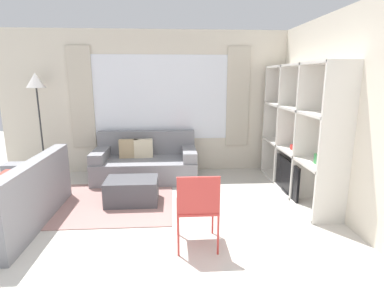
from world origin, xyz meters
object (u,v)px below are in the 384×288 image
(shelving_unit, at_px, (300,133))
(folding_chair, at_px, (197,204))
(floor_lamp, at_px, (36,88))
(couch_main, at_px, (146,163))
(couch_side, at_px, (12,203))
(ottoman, at_px, (132,191))

(shelving_unit, height_order, folding_chair, shelving_unit)
(floor_lamp, bearing_deg, couch_main, -5.58)
(folding_chair, bearing_deg, couch_main, -72.44)
(couch_side, distance_m, floor_lamp, 2.36)
(shelving_unit, height_order, couch_side, shelving_unit)
(couch_main, distance_m, ottoman, 1.15)
(folding_chair, bearing_deg, floor_lamp, -44.37)
(ottoman, height_order, folding_chair, folding_chair)
(couch_side, xyz_separation_m, ottoman, (1.41, 0.57, -0.10))
(folding_chair, bearing_deg, ottoman, -55.73)
(couch_main, height_order, couch_side, same)
(couch_main, relative_size, couch_side, 0.97)
(shelving_unit, relative_size, couch_main, 1.24)
(couch_main, relative_size, floor_lamp, 0.96)
(shelving_unit, xyz_separation_m, folding_chair, (-1.75, -1.57, -0.46))
(couch_side, relative_size, floor_lamp, 0.99)
(floor_lamp, xyz_separation_m, folding_chair, (2.65, -2.60, -1.13))
(ottoman, xyz_separation_m, floor_lamp, (-1.79, 1.32, 1.46))
(couch_main, xyz_separation_m, couch_side, (-1.52, -1.71, -0.00))
(folding_chair, bearing_deg, shelving_unit, -138.21)
(shelving_unit, relative_size, floor_lamp, 1.19)
(couch_side, xyz_separation_m, floor_lamp, (-0.37, 1.89, 1.36))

